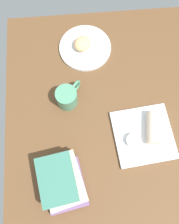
{
  "coord_description": "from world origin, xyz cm",
  "views": [
    {
      "loc": [
        -27.56,
        12.24,
        104.67
      ],
      "look_at": [
        3.76,
        9.63,
        7.0
      ],
      "focal_mm": 40.21,
      "sensor_mm": 36.0,
      "label": 1
    }
  ],
  "objects_px": {
    "breakfast_wrap": "(154,128)",
    "scone_pastry": "(82,44)",
    "square_plate": "(143,135)",
    "book_stack": "(62,182)",
    "round_plate": "(85,48)",
    "coffee_mug": "(67,97)",
    "sauce_cup": "(133,141)"
  },
  "relations": [
    {
      "from": "round_plate",
      "to": "scone_pastry",
      "type": "xyz_separation_m",
      "value": [
        0.0,
        0.01,
        0.03
      ]
    },
    {
      "from": "scone_pastry",
      "to": "coffee_mug",
      "type": "distance_m",
      "value": 0.26
    },
    {
      "from": "scone_pastry",
      "to": "book_stack",
      "type": "distance_m",
      "value": 0.6
    },
    {
      "from": "breakfast_wrap",
      "to": "book_stack",
      "type": "relative_size",
      "value": 0.55
    },
    {
      "from": "round_plate",
      "to": "sauce_cup",
      "type": "distance_m",
      "value": 0.48
    },
    {
      "from": "round_plate",
      "to": "book_stack",
      "type": "distance_m",
      "value": 0.6
    },
    {
      "from": "sauce_cup",
      "to": "book_stack",
      "type": "relative_size",
      "value": 0.25
    },
    {
      "from": "square_plate",
      "to": "breakfast_wrap",
      "type": "bearing_deg",
      "value": -64.31
    },
    {
      "from": "square_plate",
      "to": "breakfast_wrap",
      "type": "height_order",
      "value": "breakfast_wrap"
    },
    {
      "from": "sauce_cup",
      "to": "coffee_mug",
      "type": "height_order",
      "value": "coffee_mug"
    },
    {
      "from": "scone_pastry",
      "to": "square_plate",
      "type": "height_order",
      "value": "scone_pastry"
    },
    {
      "from": "round_plate",
      "to": "sauce_cup",
      "type": "relative_size",
      "value": 4.06
    },
    {
      "from": "square_plate",
      "to": "book_stack",
      "type": "relative_size",
      "value": 1.02
    },
    {
      "from": "breakfast_wrap",
      "to": "scone_pastry",
      "type": "bearing_deg",
      "value": -48.78
    },
    {
      "from": "breakfast_wrap",
      "to": "book_stack",
      "type": "distance_m",
      "value": 0.41
    },
    {
      "from": "round_plate",
      "to": "square_plate",
      "type": "height_order",
      "value": "square_plate"
    },
    {
      "from": "coffee_mug",
      "to": "sauce_cup",
      "type": "bearing_deg",
      "value": -128.83
    },
    {
      "from": "round_plate",
      "to": "breakfast_wrap",
      "type": "relative_size",
      "value": 1.85
    },
    {
      "from": "book_stack",
      "to": "breakfast_wrap",
      "type": "bearing_deg",
      "value": -64.74
    },
    {
      "from": "round_plate",
      "to": "coffee_mug",
      "type": "xyz_separation_m",
      "value": [
        -0.25,
        0.09,
        0.04
      ]
    },
    {
      "from": "square_plate",
      "to": "coffee_mug",
      "type": "bearing_deg",
      "value": 59.06
    },
    {
      "from": "scone_pastry",
      "to": "square_plate",
      "type": "xyz_separation_m",
      "value": [
        -0.43,
        -0.22,
        -0.03
      ]
    },
    {
      "from": "round_plate",
      "to": "book_stack",
      "type": "height_order",
      "value": "book_stack"
    },
    {
      "from": "coffee_mug",
      "to": "scone_pastry",
      "type": "bearing_deg",
      "value": -17.87
    },
    {
      "from": "round_plate",
      "to": "book_stack",
      "type": "relative_size",
      "value": 1.02
    },
    {
      "from": "scone_pastry",
      "to": "book_stack",
      "type": "xyz_separation_m",
      "value": [
        -0.59,
        0.12,
        0.01
      ]
    },
    {
      "from": "sauce_cup",
      "to": "breakfast_wrap",
      "type": "xyz_separation_m",
      "value": [
        0.04,
        -0.09,
        0.02
      ]
    },
    {
      "from": "scone_pastry",
      "to": "sauce_cup",
      "type": "distance_m",
      "value": 0.48
    },
    {
      "from": "square_plate",
      "to": "sauce_cup",
      "type": "bearing_deg",
      "value": 115.69
    },
    {
      "from": "square_plate",
      "to": "book_stack",
      "type": "height_order",
      "value": "book_stack"
    },
    {
      "from": "square_plate",
      "to": "book_stack",
      "type": "xyz_separation_m",
      "value": [
        -0.16,
        0.34,
        0.04
      ]
    },
    {
      "from": "scone_pastry",
      "to": "sauce_cup",
      "type": "relative_size",
      "value": 1.4
    }
  ]
}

